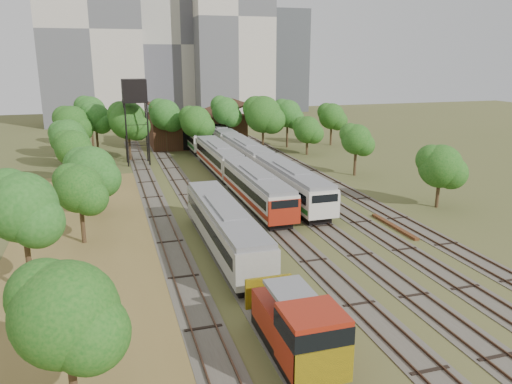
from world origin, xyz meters
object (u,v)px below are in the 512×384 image
object	(u,v)px
railcar_red_set	(235,171)
railcar_green_set	(246,155)
shunter_locomotive	(299,331)
water_tower	(134,93)

from	to	relation	value
railcar_red_set	railcar_green_set	distance (m)	10.01
railcar_red_set	shunter_locomotive	xyz separation A→B (m)	(-6.00, -35.64, -0.13)
shunter_locomotive	railcar_red_set	bearing A→B (deg)	80.44
shunter_locomotive	water_tower	bearing A→B (deg)	94.45
railcar_red_set	shunter_locomotive	bearing A→B (deg)	-99.56
railcar_red_set	water_tower	bearing A→B (deg)	120.31
railcar_red_set	railcar_green_set	world-z (taller)	railcar_green_set
railcar_red_set	shunter_locomotive	distance (m)	36.14
water_tower	shunter_locomotive	bearing A→B (deg)	-85.55
railcar_red_set	railcar_green_set	bearing A→B (deg)	66.44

